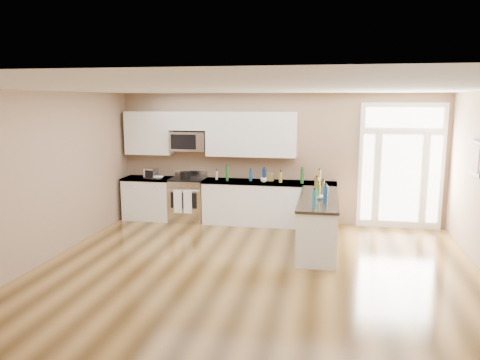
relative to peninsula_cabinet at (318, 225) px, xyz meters
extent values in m
plane|color=#483114|center=(-0.93, -2.24, -0.43)|extent=(8.00, 8.00, 0.00)
plane|color=#96795F|center=(-0.93, 1.76, 0.97)|extent=(7.00, 0.00, 7.00)
plane|color=#96795F|center=(-0.93, -6.24, 0.97)|extent=(7.00, 0.00, 7.00)
plane|color=#96795F|center=(-4.42, -2.24, 0.97)|extent=(0.00, 8.00, 8.00)
plane|color=white|center=(-0.93, -2.24, 2.37)|extent=(8.00, 8.00, 0.00)
cube|color=white|center=(-3.80, 1.45, 0.02)|extent=(1.06, 0.62, 0.90)
cube|color=black|center=(-3.80, 1.45, -0.38)|extent=(1.02, 0.52, 0.10)
cube|color=black|center=(-3.80, 1.45, 0.49)|extent=(1.10, 0.66, 0.04)
cube|color=white|center=(-1.08, 1.45, 0.02)|extent=(2.81, 0.62, 0.90)
cube|color=black|center=(-1.08, 1.45, -0.38)|extent=(2.77, 0.52, 0.10)
cube|color=black|center=(-1.08, 1.45, 0.49)|extent=(2.85, 0.66, 0.04)
cube|color=white|center=(0.00, 0.00, 0.02)|extent=(0.65, 2.28, 0.90)
cube|color=black|center=(0.00, 0.00, -0.38)|extent=(0.61, 2.18, 0.10)
cube|color=black|center=(0.00, 0.00, 0.49)|extent=(0.69, 2.32, 0.04)
cube|color=white|center=(-3.81, 1.59, 1.49)|extent=(1.04, 0.33, 0.95)
cube|color=white|center=(-1.50, 1.59, 1.49)|extent=(1.94, 0.33, 0.95)
cube|color=white|center=(-2.88, 1.59, 1.77)|extent=(0.82, 0.33, 0.40)
cube|color=silver|center=(-2.88, 1.56, 1.33)|extent=(0.78, 0.40, 0.42)
cube|color=black|center=(-2.94, 1.35, 1.33)|extent=(0.56, 0.01, 0.32)
cube|color=white|center=(1.62, 1.72, 0.87)|extent=(1.70, 0.08, 2.60)
cube|color=white|center=(1.62, 1.67, 0.62)|extent=(0.78, 0.02, 1.80)
cube|color=white|center=(0.96, 1.67, 0.62)|extent=(0.22, 0.02, 1.80)
cube|color=white|center=(2.28, 1.67, 0.62)|extent=(0.22, 0.02, 1.80)
cube|color=white|center=(1.62, 1.67, 1.87)|extent=(1.50, 0.02, 0.40)
cube|color=black|center=(2.54, -0.04, 1.27)|extent=(0.04, 0.58, 0.58)
cube|color=#974D3C|center=(2.52, -0.04, 1.27)|extent=(0.01, 0.46, 0.46)
cube|color=silver|center=(-2.88, 1.45, 0.03)|extent=(0.76, 0.62, 0.92)
cube|color=black|center=(-2.88, 1.45, 0.50)|extent=(0.76, 0.60, 0.03)
cube|color=silver|center=(-2.88, 1.75, 0.58)|extent=(0.76, 0.04, 0.14)
cube|color=black|center=(-2.88, 1.13, 0.09)|extent=(0.58, 0.01, 0.34)
cylinder|color=silver|center=(-2.88, 1.11, 0.31)|extent=(0.70, 0.02, 0.02)
cube|color=white|center=(-3.00, 1.10, 0.07)|extent=(0.18, 0.02, 0.50)
cube|color=white|center=(-2.78, 1.10, 0.07)|extent=(0.18, 0.02, 0.50)
cylinder|color=black|center=(-2.91, 1.37, 0.60)|extent=(0.27, 0.27, 0.18)
cube|color=silver|center=(-3.68, 1.33, 0.62)|extent=(0.31, 0.28, 0.23)
cube|color=olive|center=(-1.09, 1.55, 0.58)|extent=(0.21, 0.16, 0.16)
imported|color=white|center=(-3.51, 1.32, 0.53)|extent=(0.26, 0.26, 0.05)
imported|color=white|center=(0.03, -0.17, 0.54)|extent=(0.20, 0.20, 0.06)
imported|color=white|center=(-1.18, 1.34, 0.56)|extent=(0.15, 0.15, 0.10)
cylinder|color=#19591E|center=(-1.98, 1.38, 0.66)|extent=(0.06, 0.06, 0.31)
cylinder|color=navy|center=(0.12, -0.54, 0.66)|extent=(0.08, 0.08, 0.31)
cylinder|color=brown|center=(-0.05, 0.46, 0.65)|extent=(0.09, 0.09, 0.28)
cylinder|color=olive|center=(-0.03, 1.40, 0.64)|extent=(0.07, 0.07, 0.28)
cylinder|color=#26727F|center=(-0.06, -0.84, 0.65)|extent=(0.08, 0.08, 0.29)
cylinder|color=#591919|center=(-0.07, 0.76, 0.62)|extent=(0.07, 0.07, 0.24)
cylinder|color=#B2B2B7|center=(-2.23, 1.46, 0.60)|extent=(0.06, 0.06, 0.19)
cylinder|color=navy|center=(-1.18, 1.39, 0.65)|extent=(0.08, 0.08, 0.28)
cylinder|color=#3F7226|center=(-0.01, -0.19, 0.65)|extent=(0.06, 0.06, 0.29)
cylinder|color=#19591E|center=(-0.38, 1.35, 0.66)|extent=(0.07, 0.07, 0.31)
cylinder|color=navy|center=(-1.48, 1.46, 0.62)|extent=(0.07, 0.07, 0.23)
cylinder|color=brown|center=(0.07, 0.11, 0.64)|extent=(0.06, 0.06, 0.28)
cylinder|color=olive|center=(-0.83, 1.37, 0.62)|extent=(0.07, 0.07, 0.23)
camera|label=1|loc=(0.14, -8.29, 2.22)|focal=35.00mm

